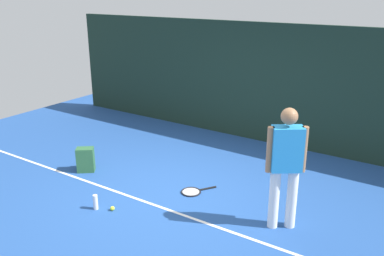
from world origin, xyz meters
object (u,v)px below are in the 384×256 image
tennis_player (286,162)px  tennis_ball_near_player (112,208)px  tennis_racket (193,191)px  backpack (86,160)px  water_bottle (96,202)px

tennis_player → tennis_ball_near_player: size_ratio=25.76×
tennis_racket → tennis_player: bearing=117.2°
backpack → tennis_ball_near_player: backpack is taller
tennis_racket → backpack: bearing=-46.9°
backpack → tennis_ball_near_player: (1.38, -0.77, -0.18)m
backpack → tennis_player: bearing=144.8°
tennis_player → backpack: size_ratio=3.86×
tennis_racket → tennis_ball_near_player: size_ratio=9.24×
tennis_racket → water_bottle: (-0.91, -1.24, 0.10)m
backpack → tennis_ball_near_player: size_ratio=6.67×
tennis_racket → backpack: size_ratio=1.39×
tennis_player → backpack: (-3.62, -0.20, -0.76)m
tennis_ball_near_player → backpack: bearing=150.7°
tennis_player → tennis_ball_near_player: bearing=-11.4°
tennis_racket → backpack: backpack is taller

